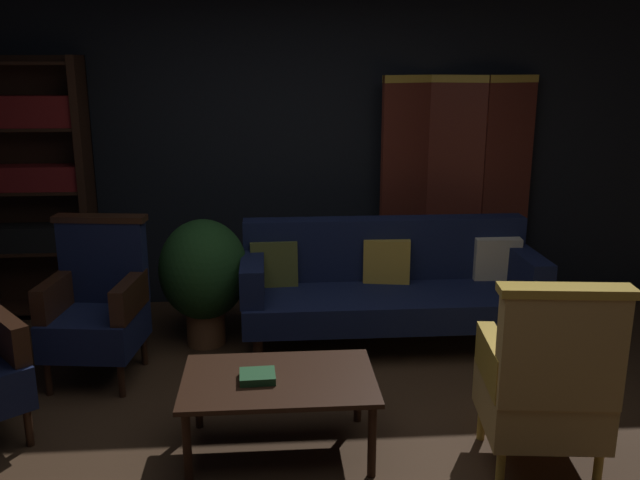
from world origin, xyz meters
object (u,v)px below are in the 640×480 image
at_px(armchair_wing_left, 97,304).
at_px(book_green_cloth, 257,376).
at_px(bookshelf, 32,183).
at_px(folding_screen, 455,188).
at_px(armchair_gilt_accent, 546,383).
at_px(velvet_couch, 388,281).
at_px(potted_plant, 204,274).
at_px(coffee_table, 279,386).

distance_m(armchair_wing_left, book_green_cloth, 1.45).
bearing_deg(bookshelf, folding_screen, 0.92).
xyz_separation_m(folding_screen, armchair_gilt_accent, (-0.21, -2.51, -0.50)).
bearing_deg(velvet_couch, book_green_cloth, -123.00).
relative_size(armchair_gilt_accent, book_green_cloth, 5.71).
bearing_deg(book_green_cloth, velvet_couch, 57.00).
bearing_deg(potted_plant, coffee_table, -70.67).
xyz_separation_m(velvet_couch, coffee_table, (-0.82, -1.42, -0.08)).
bearing_deg(velvet_couch, folding_screen, 49.27).
xyz_separation_m(folding_screen, book_green_cloth, (-1.62, -2.23, -0.55)).
distance_m(velvet_couch, armchair_gilt_accent, 1.78).
bearing_deg(folding_screen, coffee_table, -124.23).
height_order(bookshelf, book_green_cloth, bookshelf).
bearing_deg(armchair_wing_left, armchair_gilt_accent, -27.74).
xyz_separation_m(folding_screen, armchair_wing_left, (-2.66, -1.22, -0.50)).
bearing_deg(bookshelf, potted_plant, -27.19).
bearing_deg(coffee_table, velvet_couch, 59.92).
xyz_separation_m(armchair_wing_left, book_green_cloth, (1.04, -1.01, -0.05)).
relative_size(folding_screen, armchair_gilt_accent, 1.83).
bearing_deg(armchair_wing_left, book_green_cloth, -44.10).
xyz_separation_m(bookshelf, armchair_wing_left, (0.73, -1.17, -0.60)).
xyz_separation_m(potted_plant, book_green_cloth, (0.40, -1.47, -0.10)).
relative_size(coffee_table, armchair_gilt_accent, 0.96).
bearing_deg(coffee_table, bookshelf, 131.03).
bearing_deg(armchair_gilt_accent, velvet_couch, 105.44).
relative_size(velvet_couch, armchair_wing_left, 2.04).
distance_m(folding_screen, velvet_couch, 1.17).
distance_m(folding_screen, armchair_wing_left, 2.96).
relative_size(coffee_table, book_green_cloth, 5.49).
height_order(folding_screen, book_green_cloth, folding_screen).
relative_size(armchair_wing_left, potted_plant, 1.12).
relative_size(coffee_table, armchair_wing_left, 0.96).
bearing_deg(armchair_gilt_accent, armchair_wing_left, 152.26).
xyz_separation_m(coffee_table, book_green_cloth, (-0.11, -0.02, 0.07)).
distance_m(bookshelf, book_green_cloth, 2.88).
xyz_separation_m(folding_screen, coffee_table, (-1.51, -2.21, -0.61)).
bearing_deg(bookshelf, book_green_cloth, -50.88).
bearing_deg(folding_screen, book_green_cloth, -125.93).
relative_size(velvet_couch, book_green_cloth, 11.64).
bearing_deg(armchair_gilt_accent, bookshelf, 142.31).
xyz_separation_m(armchair_gilt_accent, armchair_wing_left, (-2.44, 1.29, 0.00)).
relative_size(armchair_wing_left, book_green_cloth, 5.71).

